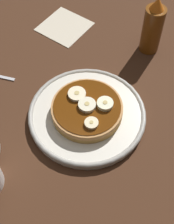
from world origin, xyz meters
TOP-DOWN VIEW (x-y plane):
  - ground_plane at (0.00, 0.00)cm, footprint 140.00×140.00cm
  - plate at (0.00, 0.00)cm, footprint 23.67×23.67cm
  - pancake_stack at (-0.03, -0.21)cm, footprint 14.63×14.54cm
  - banana_slice_0 at (-0.06, 0.23)cm, footprint 3.46×3.46cm
  - banana_slice_1 at (1.53, -3.15)cm, footprint 3.24×3.24cm
  - banana_slice_2 at (-3.55, -2.29)cm, footprint 2.64×2.64cm
  - banana_slice_3 at (1.77, 2.86)cm, footprint 3.57×3.57cm
  - napkin at (23.32, 15.33)cm, footprint 13.35×13.35cm
  - syrup_bottle at (23.78, -6.26)cm, footprint 4.55×4.55cm

SIDE VIEW (x-z plane):
  - ground_plane at x=0.00cm, z-range -3.00..0.00cm
  - napkin at x=23.32cm, z-range 0.00..0.30cm
  - plate at x=0.00cm, z-range 0.07..1.90cm
  - pancake_stack at x=-0.03cm, z-range 1.52..3.95cm
  - banana_slice_3 at x=1.77cm, z-range 3.76..4.64cm
  - banana_slice_2 at x=-3.55cm, z-range 3.76..4.66cm
  - banana_slice_0 at x=-0.06cm, z-range 3.76..4.75cm
  - banana_slice_1 at x=1.53cm, z-range 3.76..4.81cm
  - syrup_bottle at x=23.78cm, z-range -0.62..13.35cm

